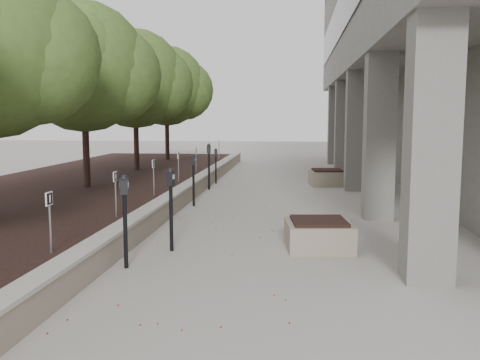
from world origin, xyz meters
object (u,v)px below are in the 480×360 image
at_px(crabapple_tree_3, 84,95).
at_px(parking_meter_1, 125,222).
at_px(parking_meter_2, 171,210).
at_px(parking_meter_5, 216,166).
at_px(crabapple_tree_4, 135,100).
at_px(planter_front, 319,234).
at_px(crabapple_tree_5, 167,103).
at_px(parking_meter_4, 209,167).
at_px(parking_meter_3, 194,180).
at_px(planter_back, 327,177).

xyz_separation_m(crabapple_tree_3, parking_meter_1, (3.42, -6.84, -2.34)).
relative_size(parking_meter_2, parking_meter_5, 1.19).
height_order(crabapple_tree_4, parking_meter_2, crabapple_tree_4).
bearing_deg(planter_front, crabapple_tree_5, 113.63).
bearing_deg(crabapple_tree_5, parking_meter_4, -66.19).
distance_m(parking_meter_2, parking_meter_5, 9.90).
relative_size(crabapple_tree_5, parking_meter_4, 3.46).
bearing_deg(parking_meter_5, parking_meter_3, -100.57).
xyz_separation_m(parking_meter_1, planter_back, (3.92, 11.04, -0.49)).
distance_m(crabapple_tree_5, parking_meter_3, 11.52).
distance_m(parking_meter_1, parking_meter_3, 6.09).
xyz_separation_m(crabapple_tree_3, parking_meter_2, (3.91, -5.66, -2.34)).
height_order(crabapple_tree_4, parking_meter_3, crabapple_tree_4).
distance_m(crabapple_tree_3, parking_meter_4, 4.79).
relative_size(parking_meter_2, parking_meter_3, 1.07).
xyz_separation_m(parking_meter_2, planter_front, (2.74, 0.47, -0.50)).
relative_size(parking_meter_1, parking_meter_3, 1.07).
height_order(crabapple_tree_5, parking_meter_1, crabapple_tree_5).
distance_m(crabapple_tree_4, parking_meter_5, 4.15).
distance_m(crabapple_tree_3, parking_meter_1, 8.00).
bearing_deg(parking_meter_3, parking_meter_1, -82.42).
relative_size(crabapple_tree_4, planter_back, 4.36).
bearing_deg(crabapple_tree_4, crabapple_tree_5, 90.00).
distance_m(parking_meter_2, planter_front, 2.82).
height_order(parking_meter_1, parking_meter_4, parking_meter_4).
relative_size(parking_meter_3, planter_front, 1.21).
relative_size(crabapple_tree_5, parking_meter_3, 3.72).
height_order(crabapple_tree_5, planter_front, crabapple_tree_5).
xyz_separation_m(parking_meter_3, planter_front, (3.27, -4.44, -0.45)).
relative_size(crabapple_tree_3, parking_meter_4, 3.46).
height_order(parking_meter_4, planter_front, parking_meter_4).
height_order(parking_meter_2, parking_meter_5, parking_meter_2).
relative_size(crabapple_tree_3, crabapple_tree_5, 1.00).
xyz_separation_m(parking_meter_3, planter_back, (3.97, 4.94, -0.44)).
xyz_separation_m(crabapple_tree_5, planter_back, (7.34, -5.81, -2.83)).
bearing_deg(crabapple_tree_4, crabapple_tree_3, -90.00).
height_order(crabapple_tree_4, parking_meter_5, crabapple_tree_4).
distance_m(crabapple_tree_4, crabapple_tree_5, 5.00).
bearing_deg(planter_front, crabapple_tree_3, 142.02).
xyz_separation_m(crabapple_tree_3, planter_front, (6.65, -5.19, -2.84)).
bearing_deg(parking_meter_2, crabapple_tree_5, 125.60).
distance_m(parking_meter_3, parking_meter_5, 4.97).
xyz_separation_m(crabapple_tree_5, parking_meter_2, (3.91, -15.66, -2.34)).
distance_m(parking_meter_1, planter_back, 11.72).
relative_size(crabapple_tree_5, parking_meter_2, 3.49).
distance_m(parking_meter_2, parking_meter_4, 8.32).
bearing_deg(crabapple_tree_3, parking_meter_2, -55.38).
height_order(parking_meter_1, parking_meter_2, same).
relative_size(parking_meter_1, planter_back, 1.25).
xyz_separation_m(crabapple_tree_4, parking_meter_1, (3.42, -11.84, -2.34)).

